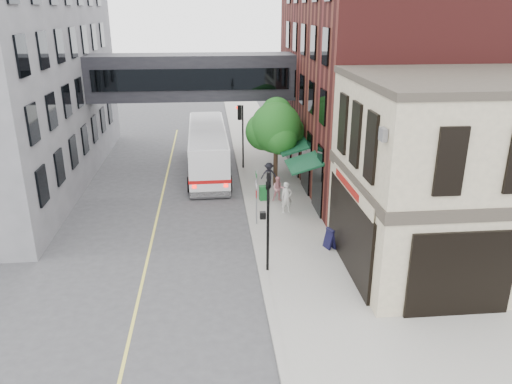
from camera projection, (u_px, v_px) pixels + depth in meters
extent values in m
plane|color=#38383A|center=(263.00, 298.00, 20.05)|extent=(120.00, 120.00, 0.00)
cube|color=gray|center=(270.00, 181.00, 33.27)|extent=(4.00, 60.00, 0.15)
cube|color=tan|center=(468.00, 179.00, 21.31)|extent=(10.00, 8.00, 8.15)
cube|color=#38332B|center=(468.00, 177.00, 21.28)|extent=(10.12, 8.12, 0.50)
cube|color=#38332B|center=(483.00, 79.00, 19.84)|extent=(10.12, 8.12, 0.30)
cube|color=black|center=(349.00, 231.00, 21.62)|extent=(0.14, 6.40, 3.40)
cube|color=black|center=(348.00, 231.00, 21.62)|extent=(0.04, 5.90, 3.00)
cube|color=maroon|center=(347.00, 184.00, 21.50)|extent=(0.03, 3.60, 0.32)
cube|color=#4E1918|center=(391.00, 72.00, 32.52)|extent=(12.00, 18.00, 14.00)
cube|color=#0B311C|center=(289.00, 139.00, 32.13)|extent=(1.80, 13.00, 0.40)
cube|color=black|center=(192.00, 77.00, 34.33)|extent=(14.00, 3.00, 3.00)
cube|color=black|center=(192.00, 80.00, 32.88)|extent=(13.00, 0.08, 1.40)
cube|color=black|center=(193.00, 74.00, 35.78)|extent=(13.00, 0.08, 1.40)
cylinder|color=black|center=(268.00, 223.00, 21.12)|extent=(0.12, 0.12, 4.50)
cube|color=black|center=(263.00, 215.00, 20.98)|extent=(0.25, 0.22, 0.30)
imported|color=black|center=(268.00, 181.00, 20.48)|extent=(0.20, 0.16, 1.00)
cylinder|color=black|center=(243.00, 137.00, 35.12)|extent=(0.12, 0.12, 4.50)
cube|color=black|center=(240.00, 132.00, 34.98)|extent=(0.25, 0.22, 0.30)
cube|color=black|center=(239.00, 113.00, 34.50)|extent=(0.28, 0.28, 1.00)
sphere|color=#FF0C05|center=(237.00, 108.00, 34.36)|extent=(0.18, 0.18, 0.18)
cylinder|color=gray|center=(257.00, 197.00, 26.05)|extent=(0.08, 0.08, 3.00)
cube|color=white|center=(256.00, 185.00, 25.80)|extent=(0.03, 0.75, 0.22)
cube|color=#0C591E|center=(256.00, 175.00, 25.61)|extent=(0.03, 0.70, 0.18)
cube|color=#B20C0C|center=(256.00, 194.00, 25.97)|extent=(0.03, 0.30, 0.40)
cylinder|color=#382619|center=(276.00, 165.00, 31.84)|extent=(0.28, 0.28, 2.80)
sphere|color=#154E19|center=(276.00, 128.00, 31.01)|extent=(3.20, 3.20, 3.20)
sphere|color=#154E19|center=(287.00, 132.00, 31.69)|extent=(2.20, 2.20, 2.20)
sphere|color=#154E19|center=(264.00, 132.00, 31.33)|extent=(2.40, 2.40, 2.40)
sphere|color=#154E19|center=(277.00, 113.00, 31.30)|extent=(2.00, 2.00, 2.00)
cube|color=#D8CC4C|center=(159.00, 209.00, 28.93)|extent=(0.12, 40.00, 0.01)
cube|color=white|center=(208.00, 149.00, 35.03)|extent=(2.67, 11.52, 2.90)
cube|color=black|center=(208.00, 142.00, 34.85)|extent=(2.72, 11.32, 1.05)
cube|color=#B20C0C|center=(208.00, 156.00, 35.20)|extent=(2.73, 11.54, 0.22)
cylinder|color=black|center=(190.00, 185.00, 31.39)|extent=(0.31, 1.00, 1.00)
cylinder|color=black|center=(229.00, 183.00, 31.65)|extent=(0.31, 1.00, 1.00)
cylinder|color=black|center=(191.00, 151.00, 38.83)|extent=(0.31, 1.00, 1.00)
cylinder|color=black|center=(223.00, 150.00, 39.09)|extent=(0.31, 1.00, 1.00)
imported|color=silver|center=(287.00, 197.00, 27.75)|extent=(0.73, 0.57, 1.77)
imported|color=pink|center=(278.00, 189.00, 29.46)|extent=(0.76, 0.61, 1.49)
imported|color=black|center=(269.00, 175.00, 31.73)|extent=(1.10, 0.70, 1.62)
cube|color=#145924|center=(263.00, 193.00, 29.71)|extent=(0.49, 0.45, 0.88)
cube|color=black|center=(330.00, 238.00, 23.72)|extent=(0.53, 0.65, 1.00)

